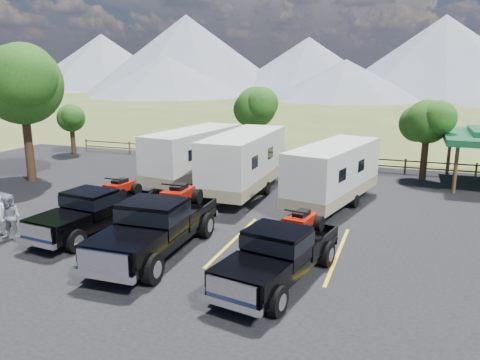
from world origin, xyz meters
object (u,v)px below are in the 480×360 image
(trailer_right, at_px, (333,174))
(person_a, at_px, (0,214))
(trailer_center, at_px, (244,163))
(rig_right, at_px, (280,252))
(tree_big_nw, at_px, (22,84))
(person_b, at_px, (10,218))
(rig_left, at_px, (95,209))
(trailer_left, at_px, (193,156))
(rig_center, at_px, (158,224))

(trailer_right, xyz_separation_m, person_a, (-11.86, -8.39, -0.75))
(trailer_center, height_order, trailer_right, trailer_center)
(rig_right, xyz_separation_m, trailer_center, (-4.44, 9.22, 0.74))
(tree_big_nw, relative_size, person_b, 4.50)
(tree_big_nw, height_order, person_b, tree_big_nw)
(rig_left, height_order, trailer_left, trailer_left)
(rig_center, relative_size, person_a, 4.20)
(rig_center, bearing_deg, trailer_center, 86.86)
(trailer_left, xyz_separation_m, person_b, (-2.80, -10.52, -0.74))
(trailer_center, distance_m, trailer_right, 4.72)
(tree_big_nw, bearing_deg, rig_center, -29.59)
(rig_right, height_order, trailer_right, trailer_right)
(rig_right, bearing_deg, rig_left, 178.45)
(rig_center, distance_m, trailer_left, 10.32)
(trailer_left, xyz_separation_m, person_a, (-3.69, -10.17, -0.81))
(trailer_center, distance_m, person_a, 11.51)
(trailer_right, distance_m, person_b, 14.04)
(rig_right, relative_size, trailer_left, 0.69)
(tree_big_nw, xyz_separation_m, person_b, (6.40, -7.80, -4.69))
(person_a, distance_m, person_b, 0.96)
(rig_right, xyz_separation_m, person_a, (-11.62, 0.27, -0.14))
(rig_left, bearing_deg, rig_center, -11.71)
(tree_big_nw, relative_size, rig_right, 1.29)
(person_a, bearing_deg, rig_right, 169.00)
(rig_right, height_order, person_b, rig_right)
(trailer_center, bearing_deg, person_b, -123.86)
(rig_right, bearing_deg, trailer_right, 99.06)
(rig_left, distance_m, person_a, 3.75)
(trailer_center, bearing_deg, trailer_right, -6.59)
(person_a, bearing_deg, trailer_left, -119.62)
(rig_right, relative_size, trailer_center, 0.66)
(trailer_left, bearing_deg, trailer_center, -11.46)
(tree_big_nw, distance_m, person_b, 11.13)
(trailer_right, bearing_deg, rig_right, -78.30)
(rig_left, xyz_separation_m, trailer_center, (3.75, 7.45, 0.73))
(rig_center, xyz_separation_m, trailer_right, (4.93, 8.01, 0.48))
(tree_big_nw, distance_m, rig_left, 11.69)
(tree_big_nw, relative_size, rig_center, 1.16)
(rig_left, xyz_separation_m, person_b, (-2.54, -1.85, -0.07))
(rig_center, xyz_separation_m, trailer_left, (-3.24, 9.78, 0.54))
(rig_center, height_order, rig_right, rig_center)
(trailer_center, bearing_deg, rig_center, -91.46)
(trailer_center, height_order, person_a, trailer_center)
(trailer_right, bearing_deg, person_b, -128.15)
(person_b, bearing_deg, rig_left, 23.60)
(rig_center, distance_m, trailer_center, 8.59)
(trailer_center, bearing_deg, person_a, -128.56)
(trailer_left, distance_m, trailer_right, 8.36)
(rig_left, height_order, trailer_center, trailer_center)
(rig_left, bearing_deg, person_b, -138.01)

